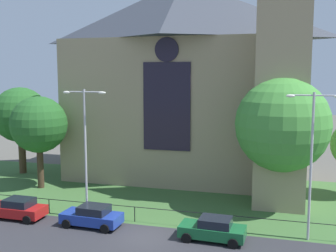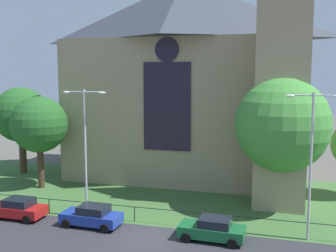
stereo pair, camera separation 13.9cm
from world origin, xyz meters
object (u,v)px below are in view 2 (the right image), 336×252
at_px(streetlamp_near, 85,139).
at_px(parked_car_green, 213,229).
at_px(tree_left_near, 39,125).
at_px(tree_right_near, 282,125).
at_px(streetlamp_far, 311,149).
at_px(parked_car_blue, 92,216).
at_px(parked_car_red, 17,208).
at_px(tree_left_far, 21,115).
at_px(church_building, 189,78).

height_order(streetlamp_near, parked_car_green, streetlamp_near).
height_order(tree_left_near, parked_car_green, tree_left_near).
xyz_separation_m(tree_right_near, parked_car_green, (-4.12, -7.11, -6.02)).
bearing_deg(tree_right_near, streetlamp_far, -71.66).
xyz_separation_m(streetlamp_far, parked_car_green, (-5.90, -1.72, -5.19)).
bearing_deg(parked_car_blue, tree_right_near, -148.88).
relative_size(parked_car_red, parked_car_green, 0.99).
distance_m(parked_car_blue, parked_car_green, 8.57).
height_order(parked_car_blue, parked_car_green, same).
relative_size(streetlamp_far, parked_car_red, 2.26).
xyz_separation_m(tree_right_near, parked_car_blue, (-12.68, -6.95, -6.02)).
bearing_deg(tree_left_far, tree_left_near, -41.83).
height_order(streetlamp_far, parked_car_red, streetlamp_far).
bearing_deg(parked_car_green, parked_car_blue, 1.33).
bearing_deg(streetlamp_near, streetlamp_far, -0.00).
bearing_deg(church_building, tree_right_near, -43.36).
xyz_separation_m(tree_right_near, tree_left_far, (-26.89, 5.47, -0.47)).
height_order(tree_right_near, tree_left_far, tree_right_near).
bearing_deg(tree_left_near, tree_right_near, -2.24).
bearing_deg(church_building, parked_car_green, -71.82).
relative_size(tree_left_far, parked_car_green, 2.17).
distance_m(tree_right_near, parked_car_red, 20.86).
bearing_deg(tree_left_far, parked_car_red, -56.67).
xyz_separation_m(tree_left_near, streetlamp_near, (7.88, -6.24, -0.01)).
distance_m(parked_car_red, parked_car_blue, 6.05).
bearing_deg(tree_left_near, streetlamp_near, -38.38).
relative_size(tree_left_near, streetlamp_near, 0.90).
distance_m(tree_right_near, parked_car_green, 10.18).
distance_m(parked_car_red, parked_car_green, 14.62).
xyz_separation_m(streetlamp_near, parked_car_green, (9.73, -1.72, -5.21)).
xyz_separation_m(parked_car_red, parked_car_blue, (6.05, -0.02, 0.00)).
bearing_deg(streetlamp_far, parked_car_green, -163.75).
xyz_separation_m(church_building, parked_car_blue, (-3.33, -15.78, -9.53)).
height_order(tree_right_near, streetlamp_far, tree_right_near).
distance_m(tree_left_near, parked_car_green, 20.02).
xyz_separation_m(parked_car_blue, parked_car_green, (8.57, -0.16, 0.00)).
distance_m(streetlamp_near, parked_car_red, 7.31).
height_order(tree_left_far, parked_car_green, tree_left_far).
xyz_separation_m(church_building, tree_right_near, (9.35, -8.83, -3.51)).
bearing_deg(parked_car_green, streetlamp_far, -161.31).
height_order(tree_left_near, tree_right_near, tree_right_near).
xyz_separation_m(tree_left_near, parked_car_blue, (9.04, -7.79, -5.23)).
xyz_separation_m(tree_right_near, parked_car_red, (-18.73, -6.93, -6.02)).
xyz_separation_m(tree_left_far, streetlamp_far, (28.68, -10.86, -0.35)).
bearing_deg(parked_car_green, tree_left_far, -26.48).
height_order(tree_right_near, parked_car_red, tree_right_near).
distance_m(tree_right_near, streetlamp_near, 14.88).
relative_size(tree_right_near, parked_car_red, 2.47).
distance_m(church_building, streetlamp_far, 18.57).
bearing_deg(tree_right_near, parked_car_blue, -151.30).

